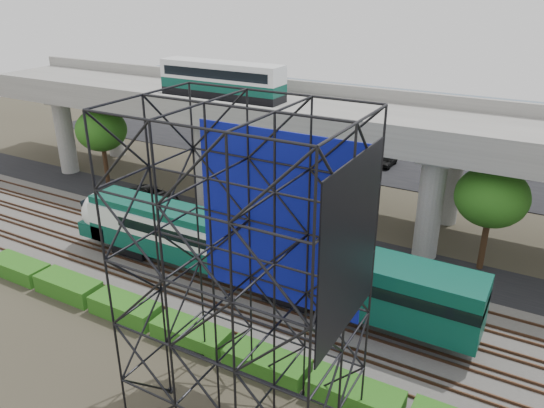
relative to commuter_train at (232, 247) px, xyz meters
The scene contains 13 objects.
ground 3.52m from the commuter_train, 83.38° to the right, with size 140.00×140.00×0.00m, color #474233.
ballast_bed 2.79m from the commuter_train, ahead, with size 90.00×12.00×0.20m, color slate.
service_road 8.97m from the commuter_train, 88.43° to the left, with size 90.00×5.00×0.08m, color black.
parking_lot 32.13m from the commuter_train, 89.58° to the left, with size 90.00×18.00×0.08m, color black.
harbor_water 54.08m from the commuter_train, 89.75° to the left, with size 140.00×40.00×0.03m, color #425D6D.
rail_tracks 2.61m from the commuter_train, ahead, with size 90.00×9.52×0.16m.
commuter_train is the anchor object (origin of this frame).
overpass 14.99m from the commuter_train, 92.12° to the left, with size 80.00×12.00×12.40m.
scaffold_tower 13.18m from the commuter_train, 53.91° to the right, with size 9.36×6.36×15.00m.
hedge_strip 6.83m from the commuter_train, 78.88° to the right, with size 34.60×1.80×1.20m.
trees 15.09m from the commuter_train, 107.38° to the left, with size 40.94×16.94×7.69m.
suv 16.44m from the commuter_train, 150.13° to the left, with size 2.50×5.41×1.50m, color black.
parked_cars 31.84m from the commuter_train, 88.15° to the left, with size 36.46×9.25×1.26m.
Camera 1 is at (17.29, -23.74, 19.25)m, focal length 35.00 mm.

